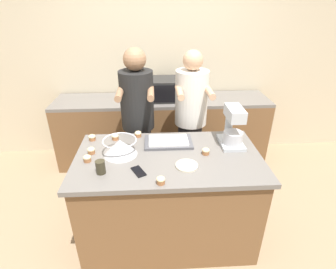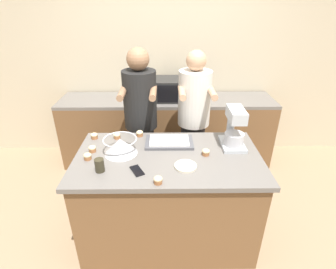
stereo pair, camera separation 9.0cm
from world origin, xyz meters
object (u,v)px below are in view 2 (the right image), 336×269
cell_phone (137,171)px  person_left (141,123)px  microwave_oven (175,89)px  cupcake_1 (206,152)px  cupcake_6 (88,156)px  cupcake_4 (117,136)px  baking_tray (169,142)px  small_plate (186,166)px  cupcake_2 (92,149)px  cupcake_3 (94,136)px  cupcake_5 (158,180)px  drinking_glass (100,165)px  mixing_bowl (120,146)px  stand_mixer (234,130)px  person_right (193,125)px  cupcake_0 (140,133)px

cell_phone → person_left: bearing=92.7°
microwave_oven → cupcake_1: (0.22, -1.38, -0.12)m
microwave_oven → cupcake_6: bearing=-118.0°
cell_phone → cupcake_4: cupcake_4 is taller
baking_tray → cupcake_4: size_ratio=6.80×
small_plate → cupcake_2: bearing=162.7°
cupcake_3 → cupcake_5: 0.92m
drinking_glass → cupcake_1: size_ratio=1.66×
mixing_bowl → cupcake_2: mixing_bowl is taller
mixing_bowl → baking_tray: size_ratio=0.67×
stand_mixer → baking_tray: stand_mixer is taller
cupcake_1 → cupcake_4: size_ratio=1.00×
cell_phone → cupcake_2: (-0.41, 0.30, 0.02)m
person_right → baking_tray: person_right is taller
person_left → cupcake_1: person_left is taller
stand_mixer → mixing_bowl: stand_mixer is taller
cupcake_2 → cupcake_6: (-0.01, -0.12, 0.00)m
stand_mixer → microwave_oven: bearing=111.4°
cell_phone → cupcake_5: (0.17, -0.15, 0.02)m
stand_mixer → cupcake_3: 1.29m
person_right → cupcake_4: size_ratio=25.95×
person_right → cupcake_2: bearing=-146.7°
cupcake_2 → cupcake_1: bearing=-3.9°
cupcake_4 → mixing_bowl: bearing=-73.9°
person_right → cupcake_4: bearing=-154.0°
cupcake_0 → mixing_bowl: bearing=-112.8°
drinking_glass → cupcake_2: bearing=114.2°
mixing_bowl → cupcake_6: size_ratio=4.53×
person_left → cupcake_2: size_ratio=26.38×
person_right → cell_phone: (-0.52, -0.91, 0.04)m
cell_phone → cupcake_2: bearing=144.3°
baking_tray → cupcake_0: (-0.28, 0.15, 0.01)m
cell_phone → cupcake_1: 0.60m
small_plate → cupcake_2: 0.83m
stand_mixer → cupcake_1: stand_mixer is taller
mixing_bowl → drinking_glass: mixing_bowl is taller
person_left → small_plate: (0.42, -0.86, 0.03)m
mixing_bowl → baking_tray: (0.41, 0.17, -0.06)m
stand_mixer → drinking_glass: bearing=-160.8°
person_left → baking_tray: size_ratio=3.88×
stand_mixer → drinking_glass: stand_mixer is taller
baking_tray → mixing_bowl: bearing=-158.3°
microwave_oven → cupcake_0: size_ratio=7.99×
cupcake_0 → cupcake_6: bearing=-133.5°
cell_phone → cupcake_4: size_ratio=2.52×
cupcake_0 → cupcake_3: bearing=-173.6°
microwave_oven → drinking_glass: bearing=-111.2°
cupcake_5 → cupcake_6: same height
person_right → mixing_bowl: 0.94m
drinking_glass → mixing_bowl: bearing=65.5°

